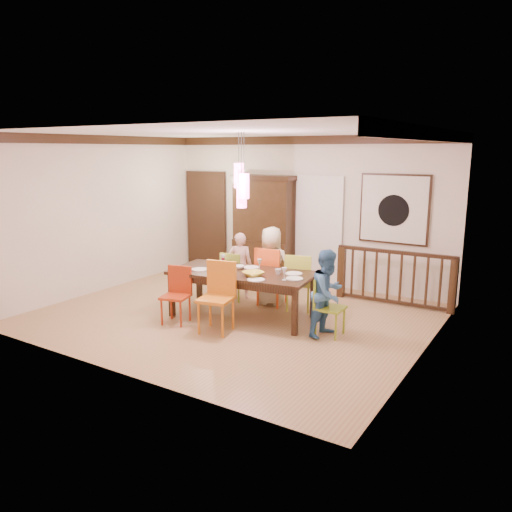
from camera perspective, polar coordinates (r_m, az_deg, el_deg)
The scene contains 37 objects.
floor at distance 8.18m, azimuth -2.57°, elevation -6.77°, with size 6.00×6.00×0.00m, color #A4724F.
ceiling at distance 7.75m, azimuth -2.78°, elevation 13.97°, with size 6.00×6.00×0.00m, color white.
wall_back at distance 9.98m, azimuth 5.54°, elevation 5.15°, with size 6.00×6.00×0.00m, color beige.
wall_left at distance 9.84m, azimuth -17.25°, elevation 4.57°, with size 5.00×5.00×0.00m, color beige.
wall_right at distance 6.63m, azimuth 19.19°, elevation 1.04°, with size 5.00×5.00×0.00m, color beige.
crown_molding at distance 7.75m, azimuth -2.77°, elevation 13.38°, with size 6.00×5.00×0.16m, color black, non-canonical shape.
panel_door at distance 11.25m, azimuth -5.64°, elevation 3.88°, with size 1.04×0.07×2.24m, color black.
white_doorway at distance 9.85m, azimuth 7.22°, elevation 2.67°, with size 0.97×0.05×2.22m, color silver.
painting at distance 9.27m, azimuth 15.49°, elevation 5.17°, with size 1.25×0.06×1.25m.
pendant_cluster at distance 7.70m, azimuth -1.66°, elevation 8.08°, with size 0.27×0.21×1.14m.
dining_table at distance 7.93m, azimuth -1.60°, elevation -2.32°, with size 2.38×1.33×0.75m.
chair_far_left at distance 8.90m, azimuth -2.41°, elevation -1.88°, with size 0.43×0.43×0.87m.
chair_far_mid at distance 8.59m, azimuth 1.85°, elevation -1.80°, with size 0.50×0.50×1.02m.
chair_far_right at distance 8.33m, azimuth 5.10°, elevation -2.49°, with size 0.53×0.53×0.97m.
chair_near_left at distance 7.78m, azimuth -9.22°, elevation -4.06°, with size 0.48×0.48×0.88m.
chair_near_mid at distance 7.31m, azimuth -4.63°, elevation -4.26°, with size 0.55×0.55×1.03m.
chair_end_right at distance 7.27m, azimuth 8.51°, elevation -5.35°, with size 0.39×0.39×0.84m.
china_hutch at distance 10.24m, azimuth 0.86°, elevation 3.27°, with size 1.35×0.46×2.14m.
balustrade at distance 8.92m, azimuth 15.53°, elevation -2.28°, with size 2.04×0.14×0.96m.
person_far_left at distance 8.96m, azimuth -1.82°, elevation -1.10°, with size 0.44×0.29×1.20m, color #FFC2C2.
person_far_mid at distance 8.57m, azimuth 1.75°, elevation -1.15°, with size 0.67×0.43×1.36m, color beige.
person_end_right at distance 7.21m, azimuth 8.21°, elevation -4.21°, with size 0.62×0.48×1.27m, color teal.
serving_bowl at distance 7.59m, azimuth -0.32°, elevation -2.07°, with size 0.31×0.31×0.08m, color gold.
small_bowl at distance 8.08m, azimuth -1.96°, elevation -1.28°, with size 0.18×0.18×0.05m, color white.
cup_left at distance 8.04m, azimuth -5.22°, elevation -1.26°, with size 0.12×0.12×0.09m, color silver.
cup_right at distance 7.71m, azimuth 2.54°, elevation -1.80°, with size 0.10×0.10×0.09m, color silver.
plate_far_left at distance 8.55m, azimuth -4.31°, elevation -0.70°, with size 0.26×0.26×0.01m, color white.
plate_far_mid at distance 8.14m, azimuth -0.57°, elevation -1.31°, with size 0.26×0.26×0.01m, color white.
plate_far_right at distance 7.76m, azimuth 4.37°, elevation -2.02°, with size 0.26×0.26×0.01m, color white.
plate_near_left at distance 8.06m, azimuth -6.47°, elevation -1.53°, with size 0.26×0.26×0.01m, color white.
plate_near_mid at distance 7.38m, azimuth -0.01°, elevation -2.71°, with size 0.26×0.26×0.01m, color white.
plate_end_right at distance 7.46m, azimuth 4.42°, elevation -2.60°, with size 0.26×0.26×0.01m, color white.
wine_glass_a at distance 8.27m, azimuth -3.79°, elevation -0.51°, with size 0.08×0.08×0.19m, color #590C19, non-canonical shape.
wine_glass_b at distance 7.93m, azimuth 0.41°, elevation -1.03°, with size 0.08×0.08×0.19m, color silver, non-canonical shape.
wine_glass_c at distance 7.74m, azimuth -3.56°, elevation -1.37°, with size 0.08×0.08×0.19m, color #590C19, non-canonical shape.
wine_glass_d at distance 7.37m, azimuth 3.24°, elevation -2.05°, with size 0.08×0.08×0.19m, color silver, non-canonical shape.
napkin at distance 7.59m, azimuth -3.02°, elevation -2.32°, with size 0.18×0.14×0.01m, color #D83359.
Camera 1 is at (4.41, -6.37, 2.64)m, focal length 35.00 mm.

